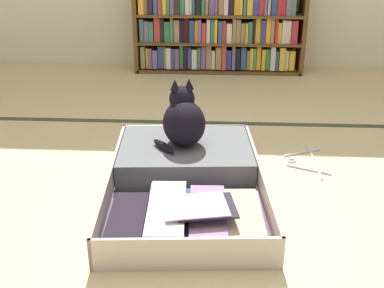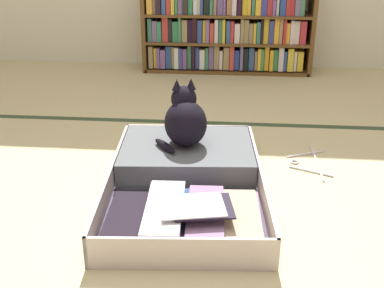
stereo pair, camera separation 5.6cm
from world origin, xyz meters
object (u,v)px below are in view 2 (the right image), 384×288
object	(u,v)px
bookshelf	(226,29)
black_cat	(185,120)
clothes_hanger	(309,162)
open_suitcase	(186,174)

from	to	relation	value
bookshelf	black_cat	distance (m)	1.75
clothes_hanger	black_cat	bearing A→B (deg)	-170.69
bookshelf	clothes_hanger	size ratio (longest dim) A/B	3.47
bookshelf	open_suitcase	distance (m)	1.94
bookshelf	black_cat	bearing A→B (deg)	-94.52
bookshelf	clothes_hanger	distance (m)	1.74
open_suitcase	clothes_hanger	size ratio (longest dim) A/B	2.73
open_suitcase	clothes_hanger	xyz separation A→B (m)	(0.55, 0.26, -0.05)
bookshelf	open_suitcase	xyz separation A→B (m)	(-0.11, -1.91, -0.27)
bookshelf	black_cat	size ratio (longest dim) A/B	4.41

